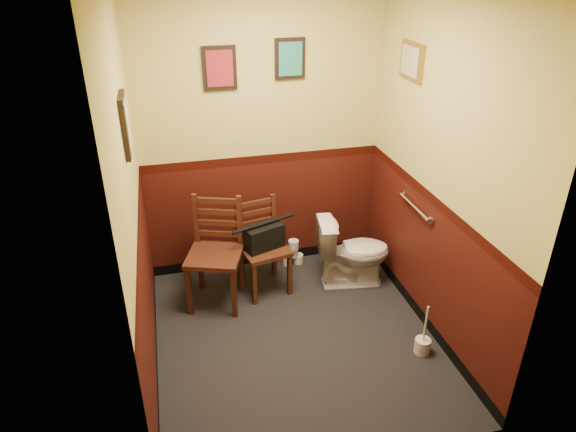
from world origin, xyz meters
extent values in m
cube|color=black|center=(0.00, 0.00, 0.00)|extent=(2.20, 2.40, 0.00)
cube|color=#38100B|center=(0.00, 1.20, 1.35)|extent=(2.20, 0.00, 2.70)
cube|color=#38100B|center=(0.00, -1.20, 1.35)|extent=(2.20, 0.00, 2.70)
cube|color=#38100B|center=(-1.10, 0.00, 1.35)|extent=(0.00, 2.40, 2.70)
cube|color=#38100B|center=(1.10, 0.00, 1.35)|extent=(0.00, 2.40, 2.70)
cylinder|color=silver|center=(1.07, 0.25, 0.95)|extent=(0.03, 0.50, 0.03)
cylinder|color=silver|center=(1.09, 0.00, 0.95)|extent=(0.02, 0.06, 0.06)
cylinder|color=silver|center=(1.09, 0.50, 0.95)|extent=(0.02, 0.06, 0.06)
cube|color=black|center=(-0.35, 1.18, 1.95)|extent=(0.28, 0.03, 0.36)
cube|color=maroon|center=(-0.35, 1.17, 1.95)|extent=(0.22, 0.01, 0.30)
cube|color=black|center=(0.25, 1.18, 2.00)|extent=(0.26, 0.03, 0.34)
cube|color=#288272|center=(0.25, 1.17, 2.00)|extent=(0.20, 0.01, 0.28)
cube|color=black|center=(-1.08, 0.10, 1.85)|extent=(0.03, 0.30, 0.38)
cube|color=#B3A58C|center=(-1.07, 0.10, 1.85)|extent=(0.01, 0.24, 0.31)
cube|color=olive|center=(1.08, 0.60, 2.05)|extent=(0.03, 0.34, 0.28)
cube|color=#B3A58C|center=(1.07, 0.60, 2.05)|extent=(0.01, 0.28, 0.22)
imported|color=white|center=(0.72, 0.65, 0.33)|extent=(0.72, 0.47, 0.66)
cylinder|color=silver|center=(0.92, -0.40, 0.06)|extent=(0.12, 0.12, 0.12)
cylinder|color=silver|center=(0.92, -0.40, 0.27)|extent=(0.02, 0.02, 0.35)
cube|color=#482215|center=(-0.55, 0.65, 0.48)|extent=(0.57, 0.57, 0.04)
cube|color=#482215|center=(-0.80, 0.53, 0.24)|extent=(0.05, 0.05, 0.48)
cube|color=#482215|center=(-0.67, 0.90, 0.24)|extent=(0.05, 0.05, 0.48)
cube|color=#482215|center=(-0.43, 0.41, 0.24)|extent=(0.05, 0.05, 0.48)
cube|color=#482215|center=(-0.30, 0.77, 0.24)|extent=(0.05, 0.05, 0.48)
cube|color=#482215|center=(-0.67, 0.90, 0.72)|extent=(0.05, 0.05, 0.48)
cube|color=#482215|center=(-0.30, 0.77, 0.72)|extent=(0.05, 0.05, 0.48)
cube|color=#482215|center=(-0.48, 0.84, 0.59)|extent=(0.35, 0.15, 0.05)
cube|color=#482215|center=(-0.48, 0.84, 0.70)|extent=(0.35, 0.15, 0.05)
cube|color=#482215|center=(-0.48, 0.84, 0.80)|extent=(0.35, 0.15, 0.05)
cube|color=#482215|center=(-0.48, 0.84, 0.91)|extent=(0.35, 0.15, 0.05)
cube|color=#482215|center=(-0.10, 0.74, 0.43)|extent=(0.48, 0.48, 0.04)
cube|color=#482215|center=(-0.23, 0.54, 0.22)|extent=(0.05, 0.05, 0.43)
cube|color=#482215|center=(-0.30, 0.87, 0.22)|extent=(0.05, 0.05, 0.43)
cube|color=#482215|center=(0.10, 0.61, 0.22)|extent=(0.05, 0.05, 0.43)
cube|color=#482215|center=(0.03, 0.94, 0.22)|extent=(0.05, 0.05, 0.43)
cube|color=#482215|center=(-0.30, 0.88, 0.65)|extent=(0.04, 0.04, 0.43)
cube|color=#482215|center=(0.03, 0.95, 0.65)|extent=(0.04, 0.04, 0.43)
cube|color=#482215|center=(-0.14, 0.91, 0.53)|extent=(0.32, 0.09, 0.04)
cube|color=#482215|center=(-0.14, 0.91, 0.62)|extent=(0.32, 0.09, 0.04)
cube|color=#482215|center=(-0.14, 0.91, 0.72)|extent=(0.32, 0.09, 0.04)
cube|color=#482215|center=(-0.14, 0.91, 0.81)|extent=(0.32, 0.09, 0.04)
cube|color=black|center=(-0.10, 0.74, 0.56)|extent=(0.39, 0.28, 0.22)
cylinder|color=black|center=(-0.10, 0.74, 0.69)|extent=(0.30, 0.13, 0.03)
cylinder|color=silver|center=(0.21, 1.10, 0.05)|extent=(0.10, 0.10, 0.09)
cylinder|color=silver|center=(0.32, 1.10, 0.05)|extent=(0.10, 0.10, 0.09)
cylinder|color=silver|center=(0.26, 1.09, 0.14)|extent=(0.10, 0.10, 0.09)
cylinder|color=silver|center=(0.26, 1.07, 0.23)|extent=(0.10, 0.10, 0.09)
camera|label=1|loc=(-0.85, -3.14, 2.82)|focal=32.00mm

